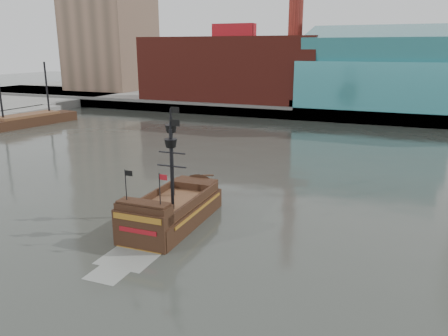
% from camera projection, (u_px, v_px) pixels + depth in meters
% --- Properties ---
extents(ground, '(400.00, 400.00, 0.00)m').
position_uv_depth(ground, '(163.00, 240.00, 34.02)').
color(ground, '#2C2F2A').
rests_on(ground, ground).
extents(promenade_far, '(220.00, 60.00, 2.00)m').
position_uv_depth(promenade_far, '(338.00, 101.00, 115.78)').
color(promenade_far, slate).
rests_on(promenade_far, ground).
extents(seawall, '(220.00, 1.00, 2.60)m').
position_uv_depth(seawall, '(317.00, 115.00, 89.40)').
color(seawall, '#4C4C49').
rests_on(seawall, ground).
extents(skyline, '(149.00, 45.00, 62.00)m').
position_uv_depth(skyline, '(363.00, 3.00, 101.01)').
color(skyline, brown).
rests_on(skyline, promenade_far).
extents(pirate_ship, '(4.70, 14.09, 10.48)m').
position_uv_depth(pirate_ship, '(172.00, 214.00, 36.88)').
color(pirate_ship, black).
rests_on(pirate_ship, ground).
extents(docked_vessel, '(7.42, 20.35, 13.53)m').
position_uv_depth(docked_vessel, '(28.00, 121.00, 84.13)').
color(docked_vessel, black).
rests_on(docked_vessel, ground).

